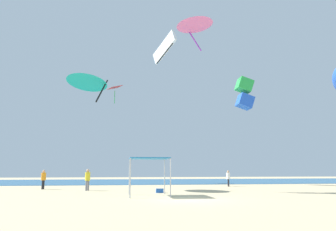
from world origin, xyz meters
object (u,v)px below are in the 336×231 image
object	(u,v)px
person_central	(228,177)
kite_box_green	(245,93)
kite_delta_teal	(88,80)
kite_diamond_red	(115,88)
canopy_tent	(149,160)
cooler_box	(160,190)
person_leftmost	(88,178)
person_near_tent	(44,178)
kite_parafoil_white	(164,48)
kite_delta_pink	(194,22)

from	to	relation	value
person_central	kite_box_green	world-z (taller)	kite_box_green
kite_delta_teal	kite_diamond_red	size ratio (longest dim) A/B	2.01
canopy_tent	kite_delta_teal	xyz separation A→B (m)	(-5.34, 8.20, 7.89)
cooler_box	person_leftmost	bearing A→B (deg)	149.77
cooler_box	kite_delta_teal	size ratio (longest dim) A/B	0.11
kite_box_green	person_near_tent	bearing A→B (deg)	90.10
canopy_tent	person_leftmost	distance (m)	7.96
kite_parafoil_white	person_near_tent	bearing A→B (deg)	102.11
kite_delta_teal	kite_parafoil_white	bearing A→B (deg)	-104.37
kite_delta_pink	person_central	bearing A→B (deg)	138.30
kite_box_green	person_leftmost	bearing A→B (deg)	98.38
person_near_tent	kite_box_green	bearing A→B (deg)	91.36
canopy_tent	kite_delta_pink	world-z (taller)	kite_delta_pink
person_near_tent	kite_parafoil_white	size ratio (longest dim) A/B	0.34
kite_diamond_red	cooler_box	bearing A→B (deg)	165.43
canopy_tent	cooler_box	distance (m)	3.79
cooler_box	canopy_tent	bearing A→B (deg)	-110.64
canopy_tent	cooler_box	world-z (taller)	canopy_tent
person_central	kite_diamond_red	xyz separation A→B (m)	(-12.53, 11.68, 12.30)
cooler_box	person_near_tent	bearing A→B (deg)	150.29
kite_box_green	person_central	bearing A→B (deg)	21.64
person_central	cooler_box	bearing A→B (deg)	-32.26
kite_delta_teal	kite_delta_pink	bearing A→B (deg)	-153.23
person_central	kite_box_green	bearing A→B (deg)	33.45
kite_box_green	kite_parafoil_white	distance (m)	14.24
canopy_tent	kite_box_green	xyz separation A→B (m)	(10.36, 8.03, 7.02)
canopy_tent	kite_parafoil_white	world-z (taller)	kite_parafoil_white
person_near_tent	person_leftmost	size ratio (longest dim) A/B	0.97
person_central	cooler_box	distance (m)	11.53
person_near_tent	person_central	xyz separation A→B (m)	(18.20, 2.34, -0.05)
person_near_tent	person_leftmost	world-z (taller)	person_leftmost
person_leftmost	kite_parafoil_white	world-z (taller)	kite_parafoil_white
canopy_tent	person_near_tent	xyz separation A→B (m)	(-8.89, 8.56, -1.38)
cooler_box	kite_parafoil_white	distance (m)	22.72
kite_diamond_red	person_near_tent	bearing A→B (deg)	131.11
kite_delta_teal	kite_delta_pink	distance (m)	12.33
person_leftmost	canopy_tent	bearing A→B (deg)	61.00
person_near_tent	person_central	distance (m)	18.35
person_central	kite_delta_pink	xyz separation A→B (m)	(-4.16, -3.13, 15.76)
kite_diamond_red	kite_parafoil_white	bearing A→B (deg)	-156.26
canopy_tent	cooler_box	xyz separation A→B (m)	(1.08, 2.87, -2.22)
kite_box_green	kite_parafoil_white	xyz separation A→B (m)	(-7.10, 9.23, 8.20)
kite_diamond_red	kite_parafoil_white	world-z (taller)	kite_parafoil_white
kite_delta_pink	kite_diamond_red	bearing A→B (deg)	-139.15
person_central	cooler_box	xyz separation A→B (m)	(-8.24, -8.03, -0.80)
person_near_tent	kite_delta_teal	distance (m)	9.93
kite_diamond_red	kite_parafoil_white	distance (m)	9.43
person_near_tent	kite_diamond_red	world-z (taller)	kite_diamond_red
kite_box_green	kite_parafoil_white	bearing A→B (deg)	39.24
canopy_tent	kite_parafoil_white	size ratio (longest dim) A/B	0.58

